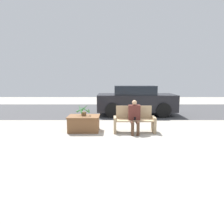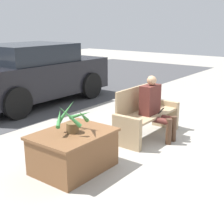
{
  "view_description": "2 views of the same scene",
  "coord_description": "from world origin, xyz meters",
  "px_view_note": "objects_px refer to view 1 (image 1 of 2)",
  "views": [
    {
      "loc": [
        -0.63,
        -6.91,
        1.9
      ],
      "look_at": [
        -0.64,
        0.89,
        0.69
      ],
      "focal_mm": 35.0,
      "sensor_mm": 36.0,
      "label": 1
    },
    {
      "loc": [
        -4.59,
        -2.11,
        2.04
      ],
      "look_at": [
        -0.63,
        0.88,
        0.61
      ],
      "focal_mm": 50.0,
      "sensor_mm": 36.0,
      "label": 2
    }
  ],
  "objects_px": {
    "planter_box": "(84,123)",
    "parked_car": "(136,100)",
    "bench": "(134,121)",
    "person_seated": "(135,115)",
    "potted_plant": "(84,111)"
  },
  "relations": [
    {
      "from": "bench",
      "to": "person_seated",
      "type": "xyz_separation_m",
      "value": [
        -0.01,
        -0.19,
        0.22
      ]
    },
    {
      "from": "bench",
      "to": "planter_box",
      "type": "bearing_deg",
      "value": 177.06
    },
    {
      "from": "planter_box",
      "to": "parked_car",
      "type": "xyz_separation_m",
      "value": [
        2.25,
        3.58,
        0.47
      ]
    },
    {
      "from": "person_seated",
      "to": "parked_car",
      "type": "xyz_separation_m",
      "value": [
        0.46,
        3.86,
        0.14
      ]
    },
    {
      "from": "person_seated",
      "to": "bench",
      "type": "bearing_deg",
      "value": 85.6
    },
    {
      "from": "planter_box",
      "to": "potted_plant",
      "type": "xyz_separation_m",
      "value": [
        0.0,
        0.01,
        0.44
      ]
    },
    {
      "from": "bench",
      "to": "planter_box",
      "type": "relative_size",
      "value": 1.31
    },
    {
      "from": "person_seated",
      "to": "planter_box",
      "type": "distance_m",
      "value": 1.84
    },
    {
      "from": "bench",
      "to": "potted_plant",
      "type": "xyz_separation_m",
      "value": [
        -1.8,
        0.1,
        0.33
      ]
    },
    {
      "from": "bench",
      "to": "potted_plant",
      "type": "distance_m",
      "value": 1.83
    },
    {
      "from": "potted_plant",
      "to": "bench",
      "type": "bearing_deg",
      "value": -3.22
    },
    {
      "from": "bench",
      "to": "potted_plant",
      "type": "bearing_deg",
      "value": 176.78
    },
    {
      "from": "bench",
      "to": "parked_car",
      "type": "height_order",
      "value": "parked_car"
    },
    {
      "from": "bench",
      "to": "planter_box",
      "type": "height_order",
      "value": "bench"
    },
    {
      "from": "planter_box",
      "to": "parked_car",
      "type": "relative_size",
      "value": 0.28
    }
  ]
}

